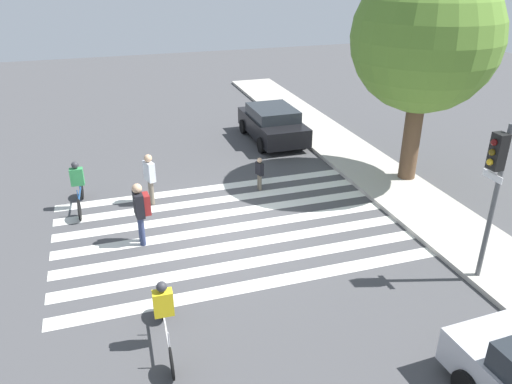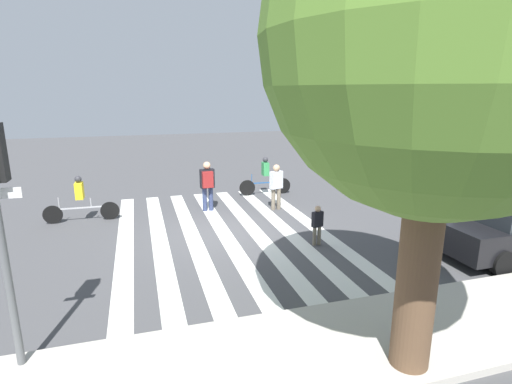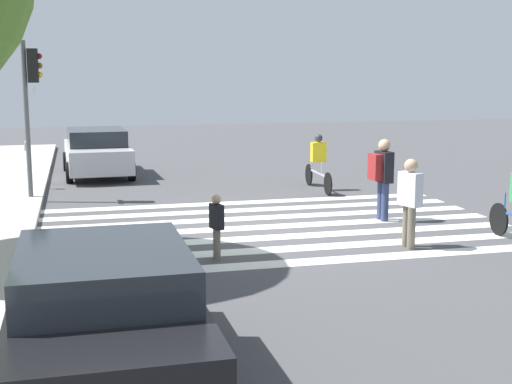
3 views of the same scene
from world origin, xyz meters
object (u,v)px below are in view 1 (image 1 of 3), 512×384
at_px(cyclist_far_lane, 164,312).
at_px(pedestrian_adult_tall_backpack, 260,172).
at_px(street_tree, 425,39).
at_px(cyclist_mid_street, 78,184).
at_px(car_parked_silver_sedan, 273,123).
at_px(pedestrian_adult_blue_shirt, 141,209).
at_px(pedestrian_adult_yellow_jacket, 150,176).
at_px(traffic_light, 495,176).

bearing_deg(cyclist_far_lane, pedestrian_adult_tall_backpack, 149.50).
bearing_deg(street_tree, cyclist_mid_street, -96.30).
distance_m(street_tree, car_parked_silver_sedan, 7.66).
distance_m(pedestrian_adult_blue_shirt, pedestrian_adult_tall_backpack, 4.87).
xyz_separation_m(street_tree, cyclist_mid_street, (-1.23, -11.17, -4.08)).
xyz_separation_m(pedestrian_adult_blue_shirt, cyclist_mid_street, (-2.75, -1.68, -0.21)).
bearing_deg(cyclist_far_lane, pedestrian_adult_yellow_jacket, 177.20).
bearing_deg(traffic_light, pedestrian_adult_tall_backpack, -153.13).
bearing_deg(pedestrian_adult_tall_backpack, car_parked_silver_sedan, 140.67).
height_order(street_tree, pedestrian_adult_tall_backpack, street_tree).
bearing_deg(pedestrian_adult_tall_backpack, pedestrian_adult_blue_shirt, -75.30).
xyz_separation_m(traffic_light, pedestrian_adult_blue_shirt, (-4.33, -7.63, -1.78)).
relative_size(pedestrian_adult_yellow_jacket, car_parked_silver_sedan, 0.40).
xyz_separation_m(traffic_light, pedestrian_adult_yellow_jacket, (-6.80, -7.10, -1.89)).
bearing_deg(pedestrian_adult_blue_shirt, traffic_light, -124.23).
distance_m(street_tree, cyclist_mid_street, 11.96).
height_order(traffic_light, street_tree, street_tree).
bearing_deg(pedestrian_adult_tall_backpack, cyclist_mid_street, -108.37).
distance_m(street_tree, pedestrian_adult_tall_backpack, 6.86).
relative_size(pedestrian_adult_yellow_jacket, cyclist_far_lane, 0.70).
distance_m(street_tree, cyclist_far_lane, 11.86).
bearing_deg(pedestrian_adult_yellow_jacket, car_parked_silver_sedan, -69.59).
bearing_deg(cyclist_mid_street, street_tree, 86.30).
bearing_deg(cyclist_far_lane, pedestrian_adult_blue_shirt, -178.36).
height_order(pedestrian_adult_blue_shirt, car_parked_silver_sedan, pedestrian_adult_blue_shirt).
relative_size(pedestrian_adult_blue_shirt, pedestrian_adult_tall_backpack, 1.56).
xyz_separation_m(street_tree, pedestrian_adult_yellow_jacket, (-0.94, -8.97, -3.99)).
height_order(pedestrian_adult_yellow_jacket, car_parked_silver_sedan, pedestrian_adult_yellow_jacket).
height_order(traffic_light, pedestrian_adult_tall_backpack, traffic_light).
distance_m(pedestrian_adult_yellow_jacket, cyclist_mid_street, 2.22).
bearing_deg(car_parked_silver_sedan, pedestrian_adult_tall_backpack, -24.71).
xyz_separation_m(pedestrian_adult_tall_backpack, cyclist_far_lane, (6.71, -4.21, 0.20)).
relative_size(pedestrian_adult_tall_backpack, car_parked_silver_sedan, 0.28).
distance_m(traffic_light, car_parked_silver_sedan, 11.69).
xyz_separation_m(cyclist_far_lane, car_parked_silver_sedan, (-11.40, 6.34, -0.10)).
xyz_separation_m(street_tree, pedestrian_adult_tall_backpack, (-0.88, -5.28, -4.29)).
bearing_deg(pedestrian_adult_tall_backpack, street_tree, 65.50).
relative_size(street_tree, pedestrian_adult_blue_shirt, 4.02).
distance_m(pedestrian_adult_tall_backpack, cyclist_far_lane, 7.92).
height_order(street_tree, cyclist_far_lane, street_tree).
bearing_deg(cyclist_far_lane, street_tree, 123.16).
height_order(street_tree, pedestrian_adult_yellow_jacket, street_tree).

